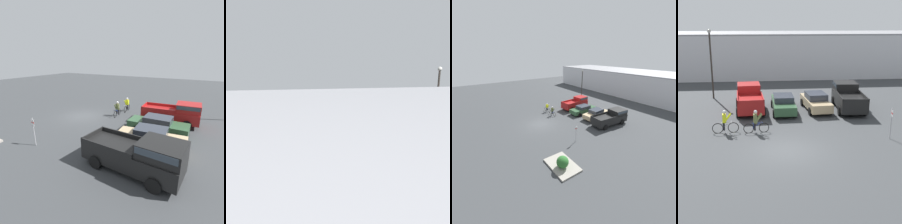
{
  "view_description": "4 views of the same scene",
  "coord_description": "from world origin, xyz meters",
  "views": [
    {
      "loc": [
        13.83,
        11.5,
        6.01
      ],
      "look_at": [
        0.53,
        3.93,
        1.2
      ],
      "focal_mm": 28.0,
      "sensor_mm": 36.0,
      "label": 1
    },
    {
      "loc": [
        5.77,
        29.81,
        6.48
      ],
      "look_at": [
        0.53,
        3.93,
        1.2
      ],
      "focal_mm": 35.0,
      "sensor_mm": 36.0,
      "label": 2
    },
    {
      "loc": [
        18.62,
        -8.84,
        9.87
      ],
      "look_at": [
        0.53,
        3.93,
        1.2
      ],
      "focal_mm": 24.0,
      "sensor_mm": 36.0,
      "label": 3
    },
    {
      "loc": [
        -1.47,
        -16.99,
        7.41
      ],
      "look_at": [
        0.53,
        3.93,
        1.2
      ],
      "focal_mm": 50.0,
      "sensor_mm": 36.0,
      "label": 4
    }
  ],
  "objects": [
    {
      "name": "ground_plane",
      "position": [
        0.0,
        0.0,
        0.0
      ],
      "size": [
        80.0,
        80.0,
        0.0
      ],
      "primitive_type": "plane",
      "color": "#383A3D"
    },
    {
      "name": "warehouse_building",
      "position": [
        0.0,
        28.33,
        2.88
      ],
      "size": [
        51.44,
        12.67,
        5.75
      ],
      "color": "silver",
      "rests_on": "ground_plane"
    },
    {
      "name": "pickup_truck_0",
      "position": [
        -2.45,
        8.93,
        1.08
      ],
      "size": [
        2.58,
        5.22,
        2.07
      ],
      "color": "maroon",
      "rests_on": "ground_plane"
    },
    {
      "name": "sedan_0",
      "position": [
        0.38,
        8.17,
        0.72
      ],
      "size": [
        1.99,
        4.81,
        1.42
      ],
      "color": "#2D5133",
      "rests_on": "ground_plane"
    },
    {
      "name": "sedan_1",
      "position": [
        3.18,
        8.45,
        0.75
      ],
      "size": [
        2.22,
        4.77,
        1.49
      ],
      "color": "tan",
      "rests_on": "ground_plane"
    },
    {
      "name": "pickup_truck_1",
      "position": [
        6.01,
        8.67,
        1.09
      ],
      "size": [
        2.62,
        5.63,
        2.09
      ],
      "color": "black",
      "rests_on": "ground_plane"
    },
    {
      "name": "cyclist_0",
      "position": [
        -1.86,
        3.22,
        0.81
      ],
      "size": [
        1.75,
        0.49,
        1.64
      ],
      "color": "black",
      "rests_on": "ground_plane"
    },
    {
      "name": "cyclist_1",
      "position": [
        -3.95,
        3.38,
        0.79
      ],
      "size": [
        1.8,
        0.49,
        1.63
      ],
      "color": "black",
      "rests_on": "ground_plane"
    },
    {
      "name": "fire_lane_sign",
      "position": [
        6.79,
        1.24,
        1.25
      ],
      "size": [
        0.06,
        0.3,
        2.06
      ],
      "color": "#9E9EA3",
      "rests_on": "ground_plane"
    },
    {
      "name": "lamppost",
      "position": [
        -6.13,
        13.5,
        3.9
      ],
      "size": [
        0.36,
        0.36,
        6.63
      ],
      "color": "#2D2823",
      "rests_on": "ground_plane"
    }
  ]
}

